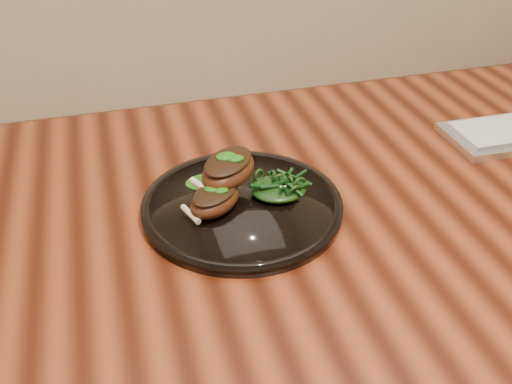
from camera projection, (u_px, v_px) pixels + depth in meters
The scene contains 6 objects.
desk at pixel (358, 230), 0.97m from camera, with size 1.60×0.80×0.75m.
plate at pixel (242, 205), 0.87m from camera, with size 0.31×0.31×0.02m.
lamb_chop_front at pixel (215, 199), 0.83m from camera, with size 0.11×0.10×0.04m.
lamb_chop_back at pixel (228, 169), 0.86m from camera, with size 0.12×0.13×0.05m.
herb_smear at pixel (209, 181), 0.91m from camera, with size 0.07×0.05×0.00m, color #104907.
greens_heap at pixel (279, 185), 0.87m from camera, with size 0.09×0.08×0.03m.
Camera 1 is at (-0.37, -0.69, 1.26)m, focal length 40.00 mm.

